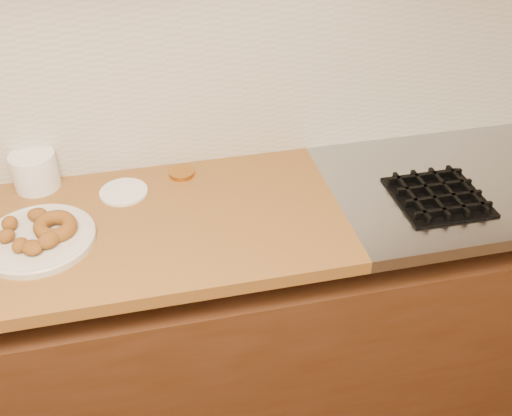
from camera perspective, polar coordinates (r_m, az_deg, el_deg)
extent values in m
cube|color=beige|center=(1.79, -10.84, 16.64)|extent=(4.00, 0.02, 2.70)
cube|color=#4B2918|center=(2.07, -7.19, -12.32)|extent=(3.60, 0.60, 0.77)
cube|color=beige|center=(1.83, -10.28, 12.11)|extent=(3.60, 0.02, 0.60)
cube|color=black|center=(1.87, 16.93, 1.02)|extent=(0.26, 0.26, 0.01)
cube|color=black|center=(1.82, 14.52, 1.05)|extent=(0.01, 0.24, 0.02)
cube|color=black|center=(1.80, 18.28, -0.21)|extent=(0.24, 0.01, 0.02)
cube|color=black|center=(1.85, 16.19, 1.28)|extent=(0.01, 0.24, 0.02)
cube|color=black|center=(1.84, 17.43, 0.87)|extent=(0.24, 0.01, 0.02)
cube|color=black|center=(1.87, 17.82, 1.50)|extent=(0.01, 0.24, 0.02)
cube|color=black|center=(1.88, 16.61, 1.90)|extent=(0.24, 0.01, 0.02)
cube|color=black|center=(1.90, 19.40, 1.72)|extent=(0.01, 0.24, 0.02)
cube|color=black|center=(1.92, 15.82, 2.89)|extent=(0.24, 0.01, 0.02)
cylinder|color=beige|center=(1.72, -20.03, -2.82)|extent=(0.31, 0.31, 0.02)
torus|color=brown|center=(1.71, -18.58, -1.66)|extent=(0.17, 0.17, 0.05)
ellipsoid|color=brown|center=(1.76, -22.41, -1.36)|extent=(0.06, 0.06, 0.04)
ellipsoid|color=brown|center=(1.72, -22.71, -2.48)|extent=(0.06, 0.05, 0.04)
ellipsoid|color=brown|center=(1.67, -21.55, -3.30)|extent=(0.06, 0.06, 0.04)
ellipsoid|color=brown|center=(1.66, -20.56, -3.54)|extent=(0.08, 0.08, 0.03)
ellipsoid|color=brown|center=(1.77, -20.11, -0.58)|extent=(0.06, 0.05, 0.04)
ellipsoid|color=brown|center=(1.66, -19.13, -2.87)|extent=(0.08, 0.08, 0.04)
cylinder|color=white|center=(1.93, -20.32, 3.36)|extent=(0.17, 0.17, 0.11)
cylinder|color=white|center=(1.85, -12.49, 1.50)|extent=(0.17, 0.17, 0.01)
cylinder|color=#B2712A|center=(1.90, -7.10, 3.32)|extent=(0.09, 0.09, 0.01)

